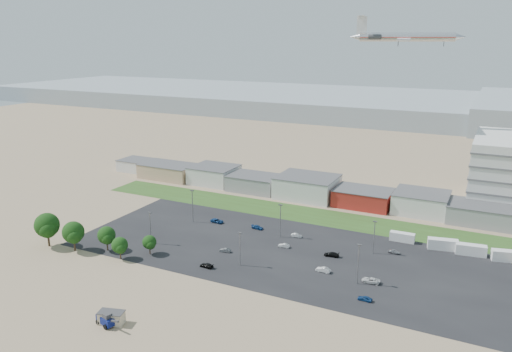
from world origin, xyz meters
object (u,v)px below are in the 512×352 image
Objects in this scene: parked_car_0 at (371,280)px; parked_car_7 at (284,246)px; parked_car_2 at (365,298)px; parked_car_3 at (207,265)px; parked_car_1 at (323,270)px; parked_car_8 at (394,252)px; portable_shed at (111,317)px; parked_car_9 at (217,221)px; parked_car_6 at (257,227)px; telehandler at (105,319)px; box_trailer_a at (402,237)px; tree_far_left at (47,228)px; parked_car_4 at (225,250)px; airliner at (407,37)px; parked_car_11 at (296,235)px; parked_car_12 at (332,254)px.

parked_car_7 is (-28.05, 10.54, -0.08)m from parked_car_0.
parked_car_2 reaches higher than parked_car_7.
parked_car_2 is at bearing 95.45° from parked_car_3.
parked_car_8 is at bearing 146.73° from parked_car_1.
portable_shed is 63.24m from parked_car_9.
parked_car_1 reaches higher than parked_car_6.
box_trailer_a is at bearing 71.63° from telehandler.
parked_car_8 is (47.48, 64.34, -0.96)m from telehandler.
parked_car_4 is at bearing 21.61° from tree_far_left.
parked_car_0 is at bearing 62.19° from parked_car_7.
telehandler reaches higher than box_trailer_a.
parked_car_6 is (3.71, 63.08, -0.80)m from portable_shed.
parked_car_2 is (46.06, 33.41, -0.81)m from portable_shed.
portable_shed reaches higher than parked_car_1.
portable_shed is 78.67m from parked_car_8.
parked_car_2 is (-1.05, -39.91, -0.77)m from box_trailer_a.
box_trailer_a reaches higher than parked_car_4.
portable_shed is 1.21× the size of parked_car_0.
parked_car_3 is (-29.60, -99.97, -58.91)m from airliner.
tree_far_left is at bearing 116.55° from parked_car_11.
tree_far_left is 49.95m from parked_car_3.
parked_car_2 is 35.21m from parked_car_7.
parked_car_8 is at bearing 37.92° from portable_shed.
telehandler is 0.64× the size of tree_far_left.
parked_car_7 is 1.03× the size of parked_car_8.
box_trailer_a is 25.24m from parked_car_12.
parked_car_11 is at bearing -86.66° from parked_car_6.
parked_car_1 is 0.92× the size of parked_car_12.
parked_car_0 is 1.34× the size of parked_car_2.
parked_car_6 reaches higher than parked_car_2.
parked_car_0 is 20.45m from parked_car_8.
parked_car_9 is (-57.87, -11.00, -0.73)m from box_trailer_a.
portable_shed is 1.62× the size of parked_car_2.
parked_car_7 is (13.22, 21.34, -0.01)m from parked_car_3.
parked_car_1 is 0.99× the size of parked_car_3.
parked_car_12 reaches higher than parked_car_6.
box_trailer_a is at bearing -74.78° from parked_car_11.
tree_far_left reaches higher than parked_car_12.
parked_car_1 is (77.69, 19.52, -5.09)m from tree_far_left.
parked_car_8 is (0.71, 29.85, -0.02)m from parked_car_2.
box_trailer_a reaches higher than parked_car_3.
parked_car_7 is 1.01× the size of parked_car_11.
airliner is at bearing -26.82° from parked_car_9.
parked_car_6 is (-29.76, -68.95, -58.90)m from airliner.
parked_car_1 is at bearing 143.59° from parked_car_8.
tree_far_left is (-45.12, 23.77, 4.35)m from portable_shed.
parked_car_2 is at bearing -140.41° from parked_car_11.
box_trailer_a is 104.79m from tree_far_left.
parked_car_3 is (-43.24, -41.25, -0.78)m from box_trailer_a.
parked_car_11 is 16.61m from parked_car_12.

